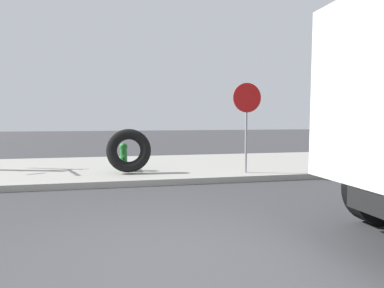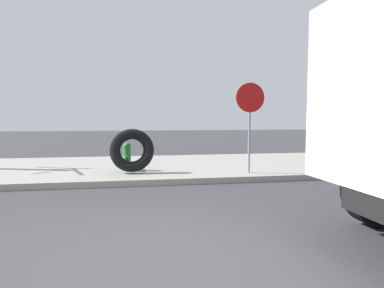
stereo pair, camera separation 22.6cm
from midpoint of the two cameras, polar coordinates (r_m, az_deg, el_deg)
ground_plane at (r=3.89m, az=-9.47°, el=-19.47°), size 80.00×80.00×0.00m
sidewalk_curb at (r=10.16m, az=-11.00°, el=-4.10°), size 36.00×5.00×0.15m
fire_hydrant at (r=9.14m, az=-12.52°, el=-2.02°), size 0.22×0.50×0.77m
loose_tire at (r=8.69m, az=-11.70°, el=-1.11°), size 1.20×0.69×1.19m
stop_sign at (r=8.64m, az=8.78°, el=5.76°), size 0.76×0.08×2.34m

